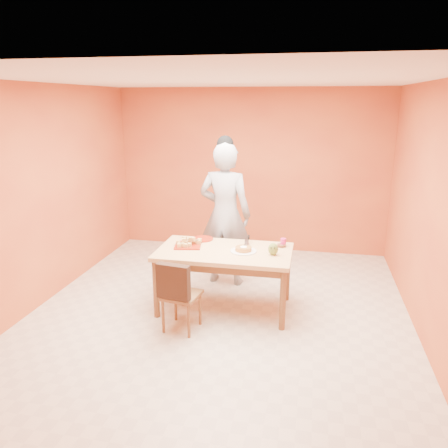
% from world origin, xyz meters
% --- Properties ---
extents(floor, '(5.00, 5.00, 0.00)m').
position_xyz_m(floor, '(0.00, 0.00, 0.00)').
color(floor, beige).
rests_on(floor, ground).
extents(ceiling, '(5.00, 5.00, 0.00)m').
position_xyz_m(ceiling, '(0.00, 0.00, 2.70)').
color(ceiling, white).
rests_on(ceiling, wall_back).
extents(wall_back, '(4.50, 0.00, 4.50)m').
position_xyz_m(wall_back, '(0.00, 2.50, 1.35)').
color(wall_back, '#CC632F').
rests_on(wall_back, floor).
extents(wall_left, '(0.00, 5.00, 5.00)m').
position_xyz_m(wall_left, '(-2.25, 0.00, 1.35)').
color(wall_left, '#CC632F').
rests_on(wall_left, floor).
extents(wall_right, '(0.00, 5.00, 5.00)m').
position_xyz_m(wall_right, '(2.25, 0.00, 1.35)').
color(wall_right, '#CC632F').
rests_on(wall_right, floor).
extents(dining_table, '(1.60, 0.90, 0.76)m').
position_xyz_m(dining_table, '(0.03, 0.14, 0.67)').
color(dining_table, '#DEAF74').
rests_on(dining_table, floor).
extents(dining_chair, '(0.44, 0.50, 0.84)m').
position_xyz_m(dining_chair, '(-0.33, -0.48, 0.43)').
color(dining_chair, brown).
rests_on(dining_chair, floor).
extents(pastry_pile, '(0.28, 0.28, 0.09)m').
position_xyz_m(pastry_pile, '(-0.44, 0.19, 0.82)').
color(pastry_pile, tan).
rests_on(pastry_pile, pastry_platter).
extents(person, '(0.76, 0.54, 1.97)m').
position_xyz_m(person, '(-0.12, 0.94, 0.98)').
color(person, gray).
rests_on(person, floor).
extents(pastry_platter, '(0.37, 0.37, 0.02)m').
position_xyz_m(pastry_platter, '(-0.44, 0.19, 0.77)').
color(pastry_platter, maroon).
rests_on(pastry_platter, dining_table).
extents(red_dinner_plate, '(0.27, 0.27, 0.02)m').
position_xyz_m(red_dinner_plate, '(-0.32, 0.48, 0.77)').
color(red_dinner_plate, maroon).
rests_on(red_dinner_plate, dining_table).
extents(white_cake_plate, '(0.35, 0.35, 0.01)m').
position_xyz_m(white_cake_plate, '(0.27, 0.12, 0.77)').
color(white_cake_plate, white).
rests_on(white_cake_plate, dining_table).
extents(sponge_cake, '(0.24, 0.24, 0.04)m').
position_xyz_m(sponge_cake, '(0.27, 0.12, 0.79)').
color(sponge_cake, '#BF8331').
rests_on(sponge_cake, white_cake_plate).
extents(cake_server, '(0.08, 0.25, 0.01)m').
position_xyz_m(cake_server, '(0.28, 0.30, 0.82)').
color(cake_server, silver).
rests_on(cake_server, sponge_cake).
extents(egg_ornament, '(0.12, 0.10, 0.15)m').
position_xyz_m(egg_ornament, '(0.62, 0.08, 0.83)').
color(egg_ornament, olive).
rests_on(egg_ornament, dining_table).
extents(magenta_glass, '(0.09, 0.09, 0.10)m').
position_xyz_m(magenta_glass, '(0.71, 0.42, 0.81)').
color(magenta_glass, '#C01C65').
rests_on(magenta_glass, dining_table).
extents(checker_tin, '(0.12, 0.12, 0.03)m').
position_xyz_m(checker_tin, '(0.69, 0.39, 0.78)').
color(checker_tin, '#34170E').
rests_on(checker_tin, dining_table).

